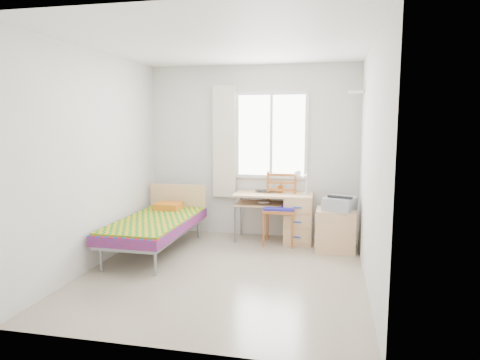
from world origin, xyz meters
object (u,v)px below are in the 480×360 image
printer (340,203)px  bed (157,223)px  cabinet (335,230)px  desk (293,216)px  chair (281,204)px

printer → bed: bearing=-149.0°
bed → cabinet: 2.43m
bed → desk: bearing=26.6°
bed → chair: bearing=26.1°
bed → desk: 1.96m
desk → cabinet: size_ratio=2.00×
chair → printer: (0.83, -0.23, 0.09)m
desk → chair: bearing=-151.0°
desk → chair: chair is taller
desk → cabinet: desk is taller
cabinet → printer: (0.05, -0.02, 0.38)m
cabinet → chair: bearing=165.1°
bed → desk: (1.77, 0.85, -0.00)m
cabinet → printer: 0.38m
bed → chair: size_ratio=1.80×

